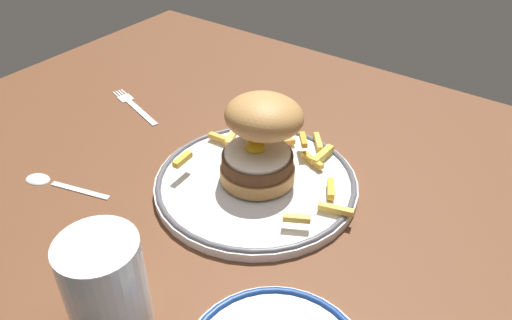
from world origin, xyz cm
name	(u,v)px	position (x,y,z in cm)	size (l,w,h in cm)	color
ground_plane	(280,191)	(0.00, 0.00, -2.00)	(118.84, 80.12, 4.00)	brown
dinner_plate	(256,183)	(-1.73, -3.41, 0.84)	(27.24, 27.24, 1.60)	silver
burger	(261,136)	(-1.91, -1.96, 7.48)	(10.57, 12.35, 11.79)	#B17B40
fries_pile	(281,155)	(-1.46, 2.20, 2.28)	(25.52, 20.15, 2.61)	gold
water_glass	(107,290)	(-0.69, -29.19, 4.82)	(7.87, 7.87, 10.91)	silver
fork	(134,105)	(-31.38, 2.16, 0.18)	(14.17, 5.54, 0.36)	silver
spoon	(46,180)	(-25.71, -19.31, 0.36)	(13.28, 5.16, 0.90)	silver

